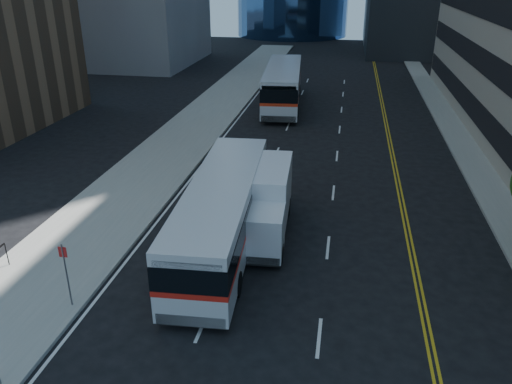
# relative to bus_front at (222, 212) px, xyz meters

# --- Properties ---
(ground) EXTENTS (160.00, 160.00, 0.00)m
(ground) POSITION_rel_bus_front_xyz_m (4.09, -7.31, -1.68)
(ground) COLOR black
(ground) RESTS_ON ground
(sidewalk_west) EXTENTS (5.00, 90.00, 0.15)m
(sidewalk_west) POSITION_rel_bus_front_xyz_m (-6.41, 17.69, -1.60)
(sidewalk_west) COLOR gray
(sidewalk_west) RESTS_ON ground
(sidewalk_east) EXTENTS (2.00, 90.00, 0.15)m
(sidewalk_east) POSITION_rel_bus_front_xyz_m (13.09, 17.69, -1.60)
(sidewalk_east) COLOR gray
(sidewalk_east) RESTS_ON ground
(bus_front) EXTENTS (3.29, 12.06, 3.08)m
(bus_front) POSITION_rel_bus_front_xyz_m (0.00, 0.00, 0.00)
(bus_front) COLOR silver
(bus_front) RESTS_ON ground
(bus_rear) EXTENTS (4.02, 13.62, 3.46)m
(bus_rear) POSITION_rel_bus_front_xyz_m (-0.69, 25.24, 0.21)
(bus_rear) COLOR silver
(bus_rear) RESTS_ON ground
(box_truck) EXTENTS (2.49, 6.42, 3.02)m
(box_truck) POSITION_rel_bus_front_xyz_m (1.56, 1.47, -0.08)
(box_truck) COLOR white
(box_truck) RESTS_ON ground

